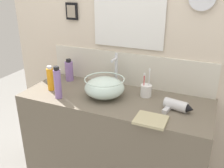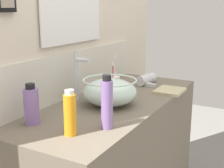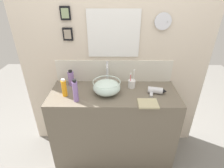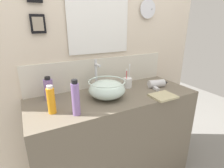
{
  "view_description": "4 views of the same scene",
  "coord_description": "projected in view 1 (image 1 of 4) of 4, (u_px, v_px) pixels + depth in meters",
  "views": [
    {
      "loc": [
        0.63,
        -1.47,
        1.69
      ],
      "look_at": [
        -0.02,
        0.0,
        1.01
      ],
      "focal_mm": 40.0,
      "sensor_mm": 36.0,
      "label": 1
    },
    {
      "loc": [
        -1.44,
        -0.78,
        1.42
      ],
      "look_at": [
        -0.02,
        0.0,
        1.01
      ],
      "focal_mm": 50.0,
      "sensor_mm": 36.0,
      "label": 2
    },
    {
      "loc": [
        -0.0,
        -1.57,
        1.87
      ],
      "look_at": [
        -0.02,
        0.0,
        1.01
      ],
      "focal_mm": 28.0,
      "sensor_mm": 36.0,
      "label": 3
    },
    {
      "loc": [
        -0.63,
        -1.14,
        1.46
      ],
      "look_at": [
        -0.02,
        0.0,
        1.01
      ],
      "focal_mm": 28.0,
      "sensor_mm": 36.0,
      "label": 4
    }
  ],
  "objects": [
    {
      "name": "vanity_counter",
      "position": [
        115.0,
        150.0,
        1.95
      ],
      "size": [
        1.35,
        0.53,
        0.91
      ],
      "primitive_type": "cube",
      "color": "#6B6051",
      "rests_on": "ground"
    },
    {
      "name": "back_panel",
      "position": [
        130.0,
        46.0,
        1.91
      ],
      "size": [
        2.13,
        0.1,
        2.44
      ],
      "color": "beige",
      "rests_on": "ground"
    },
    {
      "name": "glass_bowl_sink",
      "position": [
        104.0,
        87.0,
        1.76
      ],
      "size": [
        0.28,
        0.28,
        0.14
      ],
      "color": "silver",
      "rests_on": "vanity_counter"
    },
    {
      "name": "faucet",
      "position": [
        116.0,
        68.0,
        1.91
      ],
      "size": [
        0.02,
        0.1,
        0.27
      ],
      "color": "silver",
      "rests_on": "vanity_counter"
    },
    {
      "name": "hair_drier",
      "position": [
        177.0,
        106.0,
        1.59
      ],
      "size": [
        0.2,
        0.14,
        0.07
      ],
      "color": "silver",
      "rests_on": "vanity_counter"
    },
    {
      "name": "toothbrush_cup",
      "position": [
        146.0,
        90.0,
        1.78
      ],
      "size": [
        0.08,
        0.08,
        0.21
      ],
      "color": "white",
      "rests_on": "vanity_counter"
    },
    {
      "name": "lotion_bottle",
      "position": [
        50.0,
        79.0,
        1.87
      ],
      "size": [
        0.05,
        0.05,
        0.19
      ],
      "color": "orange",
      "rests_on": "vanity_counter"
    },
    {
      "name": "shampoo_bottle",
      "position": [
        58.0,
        83.0,
        1.73
      ],
      "size": [
        0.05,
        0.05,
        0.23
      ],
      "color": "#8C6BB2",
      "rests_on": "vanity_counter"
    },
    {
      "name": "soap_dispenser",
      "position": [
        69.0,
        71.0,
        2.05
      ],
      "size": [
        0.07,
        0.07,
        0.18
      ],
      "color": "#8C6BB2",
      "rests_on": "vanity_counter"
    },
    {
      "name": "hand_towel",
      "position": [
        151.0,
        120.0,
        1.48
      ],
      "size": [
        0.19,
        0.16,
        0.02
      ],
      "primitive_type": "cube",
      "color": "tan",
      "rests_on": "vanity_counter"
    }
  ]
}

